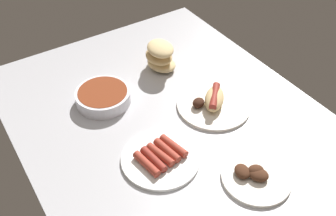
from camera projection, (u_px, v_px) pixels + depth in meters
The scene contains 6 objects.
ground_plane at pixel (175, 127), 122.54cm from camera, with size 120.00×90.00×3.00cm, color #B2B2B7.
bowl_chili at pixel (103, 96), 127.47cm from camera, with size 17.83×17.83×4.44cm.
plate_sausages at pixel (160, 157), 110.09cm from camera, with size 22.37×22.37×3.26cm.
bread_stack at pixel (160, 56), 139.18cm from camera, with size 13.63×11.65×10.80cm.
plate_grilled_meat at pixel (255, 176), 105.30cm from camera, with size 18.92×18.92×3.64cm.
plate_hotdog_assembled at pixel (214, 103), 126.11cm from camera, with size 23.87×23.87×5.61cm.
Camera 1 is at (71.64, -48.86, 85.31)cm, focal length 41.95 mm.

